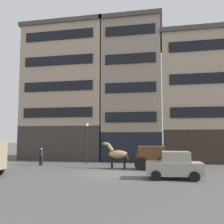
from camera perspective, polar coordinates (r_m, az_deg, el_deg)
name	(u,v)px	position (r m, az deg, el deg)	size (l,w,h in m)	color
ground_plane	(111,174)	(19.52, -0.16, -13.93)	(120.00, 120.00, 0.00)	#4C4947
building_far_left	(68,92)	(32.55, -9.97, 4.43)	(10.44, 7.14, 16.63)	#38332D
building_center_left	(134,90)	(30.53, 4.98, 5.00)	(7.11, 7.14, 16.61)	black
building_center_right	(202,97)	(30.52, 19.93, 3.24)	(9.39, 7.14, 14.47)	#33281E
cargo_wagon	(151,156)	(21.76, 8.94, -9.92)	(2.98, 1.67, 1.98)	#3D2819
draft_horse	(117,154)	(22.08, 1.15, -9.59)	(2.35, 0.70, 2.30)	#937047
sedan_dark	(174,165)	(17.55, 14.06, -11.76)	(3.78, 2.01, 1.83)	gray
pedestrian_officer	(41,155)	(25.27, -15.94, -9.49)	(0.51, 0.51, 1.79)	black
streetlamp_curbside	(87,137)	(25.98, -5.79, -5.81)	(0.32, 0.32, 4.12)	black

